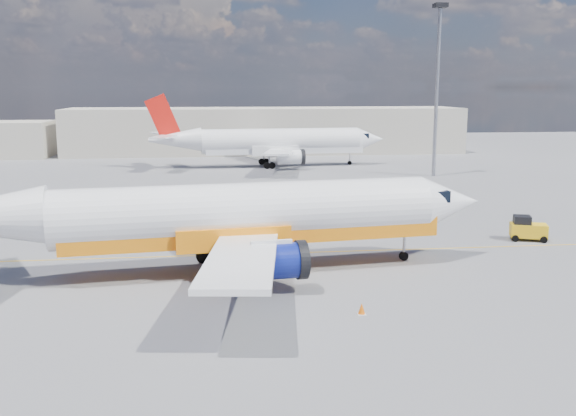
{
  "coord_description": "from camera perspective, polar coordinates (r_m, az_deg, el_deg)",
  "views": [
    {
      "loc": [
        -4.48,
        -41.09,
        11.65
      ],
      "look_at": [
        0.52,
        1.81,
        3.5
      ],
      "focal_mm": 40.0,
      "sensor_mm": 36.0,
      "label": 1
    }
  ],
  "objects": [
    {
      "name": "terminal_main",
      "position": [
        116.73,
        -1.99,
        6.92
      ],
      "size": [
        70.0,
        14.0,
        8.0
      ],
      "primitive_type": "cube",
      "color": "beige",
      "rests_on": "ground"
    },
    {
      "name": "ground",
      "position": [
        42.94,
        -0.41,
        -5.06
      ],
      "size": [
        240.0,
        240.0,
        0.0
      ],
      "primitive_type": "plane",
      "color": "slate",
      "rests_on": "ground"
    },
    {
      "name": "gse_tug",
      "position": [
        52.83,
        20.5,
        -1.74
      ],
      "size": [
        3.0,
        2.38,
        1.91
      ],
      "rotation": [
        0.0,
        0.0,
        -0.32
      ],
      "color": "black",
      "rests_on": "ground"
    },
    {
      "name": "traffic_cone",
      "position": [
        33.98,
        6.56,
        -8.91
      ],
      "size": [
        0.44,
        0.44,
        0.61
      ],
      "color": "white",
      "rests_on": "ground"
    },
    {
      "name": "main_jet",
      "position": [
        40.54,
        -5.27,
        -0.73
      ],
      "size": [
        36.23,
        28.42,
        10.97
      ],
      "rotation": [
        0.0,
        0.0,
        0.12
      ],
      "color": "white",
      "rests_on": "ground"
    },
    {
      "name": "taxi_line",
      "position": [
        45.82,
        -0.82,
        -4.04
      ],
      "size": [
        70.0,
        0.15,
        0.01
      ],
      "primitive_type": "cube",
      "color": "gold",
      "rests_on": "ground"
    },
    {
      "name": "second_jet",
      "position": [
        95.53,
        -1.31,
        5.85
      ],
      "size": [
        35.68,
        28.15,
        10.82
      ],
      "rotation": [
        0.0,
        0.0,
        0.08
      ],
      "color": "white",
      "rests_on": "ground"
    },
    {
      "name": "floodlight_mast",
      "position": [
        86.88,
        13.15,
        11.49
      ],
      "size": [
        1.62,
        1.62,
        22.15
      ],
      "color": "#94949C",
      "rests_on": "ground"
    }
  ]
}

